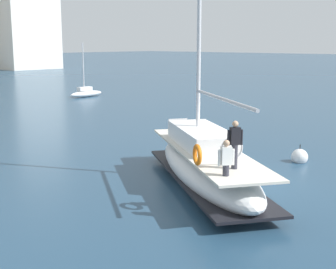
{
  "coord_description": "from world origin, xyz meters",
  "views": [
    {
      "loc": [
        -15.36,
        -10.23,
        5.5
      ],
      "look_at": [
        -1.27,
        2.61,
        1.8
      ],
      "focal_mm": 51.02,
      "sensor_mm": 36.0,
      "label": 1
    }
  ],
  "objects": [
    {
      "name": "ground_plane",
      "position": [
        0.0,
        0.0,
        0.0
      ],
      "size": [
        400.0,
        400.0,
        0.0
      ],
      "primitive_type": "plane",
      "color": "navy"
    },
    {
      "name": "moored_cutter_left",
      "position": [
        14.85,
        28.6,
        0.44
      ],
      "size": [
        3.91,
        0.98,
        5.44
      ],
      "color": "white",
      "rests_on": "ground"
    },
    {
      "name": "mooring_buoy",
      "position": [
        4.76,
        -0.21,
        0.23
      ],
      "size": [
        0.77,
        0.77,
        0.99
      ],
      "color": "silver",
      "rests_on": "ground"
    },
    {
      "name": "main_sailboat",
      "position": [
        -1.23,
        0.67,
        0.91
      ],
      "size": [
        7.4,
        9.28,
        13.07
      ],
      "color": "white",
      "rests_on": "ground"
    }
  ]
}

